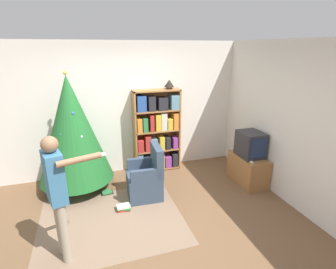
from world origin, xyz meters
The scene contains 14 objects.
ground_plane centered at (0.00, 0.00, 0.00)m, with size 14.00×14.00×0.00m, color brown.
wall_back centered at (0.00, 1.92, 1.30)m, with size 8.00×0.10×2.60m.
wall_right centered at (2.45, 0.00, 1.30)m, with size 0.10×8.00×2.60m.
area_rug centered at (-0.46, 0.19, 0.00)m, with size 2.09×1.73×0.01m.
bookshelf centered at (0.67, 1.69, 0.82)m, with size 0.94×0.29×1.69m.
tv_stand centered at (2.16, 0.62, 0.27)m, with size 0.44×0.79×0.54m.
television centered at (2.16, 0.61, 0.78)m, with size 0.40×0.48×0.47m.
game_remote centered at (2.03, 0.38, 0.55)m, with size 0.04×0.12×0.02m.
christmas_tree centered at (-0.93, 1.34, 1.14)m, with size 1.28×1.28×2.13m.
armchair centered at (0.21, 0.72, 0.32)m, with size 0.60×0.59×0.92m.
standing_person centered at (-1.07, -0.34, 0.93)m, with size 0.71×0.45×1.58m.
table_lamp centered at (0.93, 1.70, 1.79)m, with size 0.20×0.20×0.18m.
book_pile_near_tree centered at (-0.46, 1.00, 0.02)m, with size 0.22×0.16×0.05m.
book_pile_by_chair centered at (-0.25, 0.42, 0.04)m, with size 0.25×0.19×0.08m.
Camera 1 is at (-0.66, -3.22, 2.48)m, focal length 28.00 mm.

